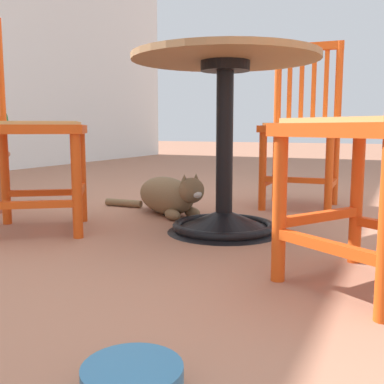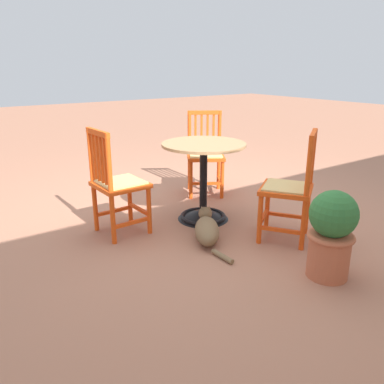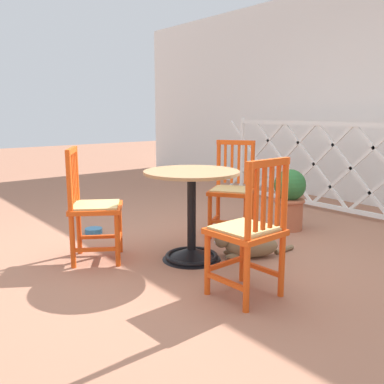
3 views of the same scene
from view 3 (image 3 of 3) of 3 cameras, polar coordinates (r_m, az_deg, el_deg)
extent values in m
plane|color=#A36B51|center=(3.45, -2.35, -9.36)|extent=(24.00, 24.00, 0.00)
cylinder|color=white|center=(6.24, 6.70, 4.85)|extent=(0.06, 0.06, 1.10)
cube|color=white|center=(5.52, 15.83, -1.43)|extent=(2.49, 0.04, 0.05)
cube|color=white|center=(5.40, 16.37, 8.81)|extent=(2.49, 0.04, 0.05)
cube|color=white|center=(6.06, 8.38, 4.64)|extent=(1.00, 0.02, 1.00)
cube|color=white|center=(5.74, 12.03, 4.18)|extent=(1.00, 0.02, 1.00)
cube|color=white|center=(5.44, 16.09, 3.64)|extent=(1.00, 0.02, 1.00)
cube|color=white|center=(5.17, 20.60, 3.01)|extent=(1.00, 0.02, 1.00)
cube|color=white|center=(6.06, 8.38, 4.64)|extent=(1.00, 0.02, 1.00)
cube|color=white|center=(5.74, 12.03, 4.18)|extent=(1.00, 0.02, 1.00)
cube|color=white|center=(5.44, 16.09, 3.64)|extent=(1.00, 0.02, 1.00)
cube|color=white|center=(5.17, 20.60, 3.01)|extent=(1.00, 0.02, 1.00)
cone|color=black|center=(3.50, -0.06, -8.23)|extent=(0.48, 0.48, 0.10)
torus|color=black|center=(3.50, -0.06, -8.61)|extent=(0.44, 0.44, 0.04)
cylinder|color=black|center=(3.40, -0.06, -3.09)|extent=(0.07, 0.07, 0.66)
cylinder|color=black|center=(3.34, -0.06, 2.12)|extent=(0.20, 0.20, 0.04)
cylinder|color=#9E754C|center=(3.34, -0.06, 2.67)|extent=(0.76, 0.76, 0.02)
cylinder|color=#E04C14|center=(2.80, 2.08, -9.33)|extent=(0.04, 0.04, 0.45)
cylinder|color=#E04C14|center=(3.03, 6.81, -7.81)|extent=(0.04, 0.04, 0.45)
cylinder|color=#E04C14|center=(2.51, 7.48, -6.33)|extent=(0.04, 0.04, 0.91)
cylinder|color=#E04C14|center=(2.76, 12.17, -4.87)|extent=(0.04, 0.04, 0.91)
cube|color=#E04C14|center=(2.72, 4.58, -11.91)|extent=(0.34, 0.04, 0.03)
cube|color=#E04C14|center=(2.96, 9.25, -10.12)|extent=(0.34, 0.04, 0.03)
cube|color=#E04C14|center=(2.94, 4.53, -9.56)|extent=(0.04, 0.34, 0.03)
cube|color=#E04C14|center=(2.74, 7.16, -5.31)|extent=(0.42, 0.42, 0.04)
cube|color=tan|center=(2.74, 7.17, -4.87)|extent=(0.37, 0.37, 0.02)
cube|color=#E04C14|center=(2.50, 8.64, -1.08)|extent=(0.02, 0.02, 0.39)
cube|color=#E04C14|center=(2.55, 9.63, -0.87)|extent=(0.02, 0.02, 0.39)
cube|color=#E04C14|center=(2.60, 10.57, -0.67)|extent=(0.02, 0.02, 0.39)
cube|color=#E04C14|center=(2.66, 11.48, -0.47)|extent=(0.02, 0.02, 0.39)
cube|color=#E04C14|center=(2.55, 10.26, 3.87)|extent=(0.05, 0.38, 0.04)
cylinder|color=#E04C14|center=(3.93, 7.21, -3.48)|extent=(0.04, 0.04, 0.45)
cylinder|color=#E04C14|center=(4.00, 2.40, -3.16)|extent=(0.04, 0.04, 0.45)
cylinder|color=#E04C14|center=(4.21, 8.06, 0.65)|extent=(0.04, 0.04, 0.91)
cylinder|color=#E04C14|center=(4.28, 3.56, 0.89)|extent=(0.04, 0.04, 0.91)
cube|color=#E04C14|center=(4.12, 7.58, -4.07)|extent=(0.22, 0.30, 0.03)
cube|color=#E04C14|center=(4.18, 2.97, -3.75)|extent=(0.22, 0.30, 0.03)
cube|color=#E04C14|center=(3.98, 4.77, -4.09)|extent=(0.30, 0.22, 0.03)
cube|color=#E04C14|center=(4.08, 5.33, 0.06)|extent=(0.56, 0.56, 0.04)
cube|color=tan|center=(4.08, 5.34, 0.36)|extent=(0.49, 0.49, 0.02)
cube|color=#E04C14|center=(4.19, 7.22, 3.73)|extent=(0.03, 0.03, 0.39)
cube|color=#E04C14|center=(4.20, 6.31, 3.77)|extent=(0.03, 0.03, 0.39)
cube|color=#E04C14|center=(4.22, 5.40, 3.81)|extent=(0.03, 0.03, 0.39)
cube|color=#E04C14|center=(4.23, 4.49, 3.84)|extent=(0.03, 0.03, 0.39)
cube|color=#E04C14|center=(4.19, 5.91, 6.64)|extent=(0.33, 0.24, 0.04)
cylinder|color=#E04C14|center=(3.67, -9.70, -4.60)|extent=(0.04, 0.04, 0.45)
cylinder|color=#E04C14|center=(3.34, -10.00, -6.14)|extent=(0.04, 0.04, 0.45)
cylinder|color=#E04C14|center=(3.65, -15.14, -1.19)|extent=(0.04, 0.04, 0.91)
cylinder|color=#E04C14|center=(3.32, -16.00, -2.40)|extent=(0.04, 0.04, 0.91)
cube|color=#E04C14|center=(3.71, -12.29, -5.91)|extent=(0.20, 0.30, 0.03)
cube|color=#E04C14|center=(3.38, -12.85, -7.55)|extent=(0.20, 0.30, 0.03)
cube|color=#E04C14|center=(3.52, -9.81, -6.20)|extent=(0.30, 0.20, 0.03)
cube|color=#E04C14|center=(3.47, -12.76, -2.09)|extent=(0.55, 0.55, 0.04)
cube|color=tan|center=(3.46, -12.77, -1.73)|extent=(0.48, 0.48, 0.02)
cube|color=#E04C14|center=(3.55, -15.48, 2.14)|extent=(0.03, 0.03, 0.39)
cube|color=#E04C14|center=(3.48, -15.65, 1.98)|extent=(0.03, 0.03, 0.39)
cube|color=#E04C14|center=(3.41, -15.83, 1.80)|extent=(0.03, 0.03, 0.39)
cube|color=#E04C14|center=(3.35, -16.01, 1.62)|extent=(0.03, 0.03, 0.39)
cube|color=#E04C14|center=(3.42, -15.92, 5.37)|extent=(0.34, 0.23, 0.04)
ellipsoid|color=brown|center=(3.56, 8.01, -7.20)|extent=(0.41, 0.48, 0.19)
ellipsoid|color=silver|center=(3.55, 6.42, -7.42)|extent=(0.22, 0.23, 0.14)
sphere|color=brown|center=(3.50, 4.02, -6.51)|extent=(0.12, 0.12, 0.12)
ellipsoid|color=silver|center=(3.50, 3.33, -6.72)|extent=(0.07, 0.07, 0.04)
cone|color=brown|center=(3.46, 4.31, -5.80)|extent=(0.04, 0.04, 0.04)
cone|color=brown|center=(3.52, 4.14, -5.51)|extent=(0.04, 0.04, 0.04)
ellipsoid|color=brown|center=(3.50, 5.52, -8.63)|extent=(0.11, 0.13, 0.05)
ellipsoid|color=brown|center=(3.60, 5.20, -8.05)|extent=(0.11, 0.13, 0.05)
cylinder|color=brown|center=(3.76, 12.28, -7.56)|extent=(0.05, 0.22, 0.04)
cylinder|color=#B25B3D|center=(4.44, 12.86, -2.90)|extent=(0.28, 0.28, 0.32)
torus|color=#B25B3D|center=(4.41, 12.94, -1.13)|extent=(0.32, 0.32, 0.04)
sphere|color=#2D6B33|center=(4.38, 13.03, 0.92)|extent=(0.32, 0.32, 0.32)
cylinder|color=teal|center=(4.33, -13.09, -5.09)|extent=(0.17, 0.17, 0.05)
camera|label=1|loc=(4.66, -20.84, 0.79)|focal=43.30mm
camera|label=2|loc=(4.84, 45.76, 10.05)|focal=36.18mm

